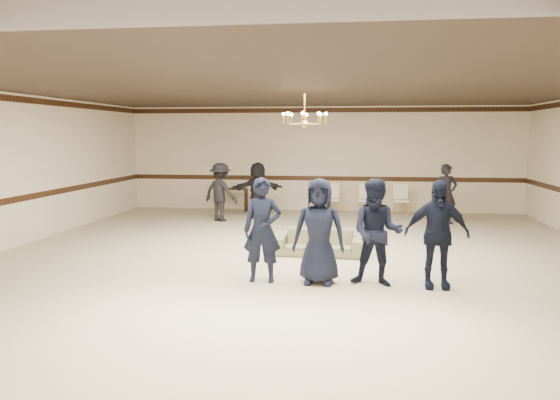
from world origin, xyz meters
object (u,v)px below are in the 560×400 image
at_px(boy_b, 319,231).
at_px(settee, 319,242).
at_px(banquet_chair_mid, 366,200).
at_px(console_table, 234,200).
at_px(boy_a, 262,230).
at_px(boy_c, 377,233).
at_px(adult_mid, 258,190).
at_px(banquet_chair_left, 332,199).
at_px(adult_left, 221,192).
at_px(banquet_chair_right, 401,200).
at_px(boy_d, 437,234).
at_px(adult_right, 447,194).
at_px(chandelier, 305,108).

bearing_deg(boy_b, settee, 97.23).
height_order(banquet_chair_mid, console_table, banquet_chair_mid).
height_order(boy_a, settee, boy_a).
height_order(boy_a, boy_c, same).
height_order(adult_mid, console_table, adult_mid).
bearing_deg(adult_mid, settee, 96.70).
height_order(adult_mid, banquet_chair_mid, adult_mid).
xyz_separation_m(adult_mid, banquet_chair_left, (2.05, 0.97, -0.33)).
bearing_deg(boy_a, adult_mid, 98.31).
distance_m(adult_left, banquet_chair_right, 5.23).
bearing_deg(banquet_chair_left, boy_b, -84.73).
distance_m(boy_c, banquet_chair_left, 7.73).
xyz_separation_m(boy_d, banquet_chair_right, (0.08, 7.66, -0.38)).
distance_m(settee, console_table, 6.51).
distance_m(banquet_chair_left, console_table, 3.01).
xyz_separation_m(boy_a, boy_c, (1.80, 0.00, 0.00)).
xyz_separation_m(boy_d, adult_mid, (-3.96, 6.69, -0.04)).
bearing_deg(adult_mid, banquet_chair_right, 176.43).
relative_size(adult_left, banquet_chair_left, 1.73).
height_order(boy_a, banquet_chair_mid, boy_a).
distance_m(boy_b, banquet_chair_mid, 7.72).
bearing_deg(banquet_chair_mid, adult_right, -28.60).
bearing_deg(console_table, boy_a, -77.02).
xyz_separation_m(chandelier, adult_left, (-2.60, 3.52, -2.08)).
distance_m(boy_a, settee, 2.29).
xyz_separation_m(chandelier, adult_mid, (-1.70, 4.22, -2.08)).
xyz_separation_m(boy_b, settee, (-0.13, 2.07, -0.59)).
xyz_separation_m(boy_b, adult_mid, (-2.16, 6.69, -0.04)).
bearing_deg(boy_a, boy_d, -2.39).
bearing_deg(boy_c, boy_d, 9.20).
height_order(chandelier, boy_a, chandelier).
bearing_deg(banquet_chair_right, adult_mid, -167.05).
relative_size(boy_d, adult_right, 1.06).
bearing_deg(console_table, adult_right, -17.30).
relative_size(adult_right, console_table, 1.83).
bearing_deg(boy_a, adult_right, 56.22).
bearing_deg(chandelier, banquet_chair_right, 65.70).
bearing_deg(boy_b, boy_d, 3.51).
distance_m(adult_left, banquet_chair_mid, 4.30).
bearing_deg(settee, chandelier, 132.12).
distance_m(chandelier, banquet_chair_right, 6.19).
height_order(settee, adult_right, adult_right).
height_order(boy_a, adult_mid, boy_a).
height_order(boy_c, settee, boy_c).
xyz_separation_m(boy_c, adult_right, (2.04, 6.29, -0.04)).
distance_m(boy_d, console_table, 9.28).
distance_m(boy_c, banquet_chair_right, 7.73).
bearing_deg(banquet_chair_right, boy_b, -104.33).
bearing_deg(boy_a, boy_b, -2.39).
bearing_deg(banquet_chair_right, boy_a, -110.49).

